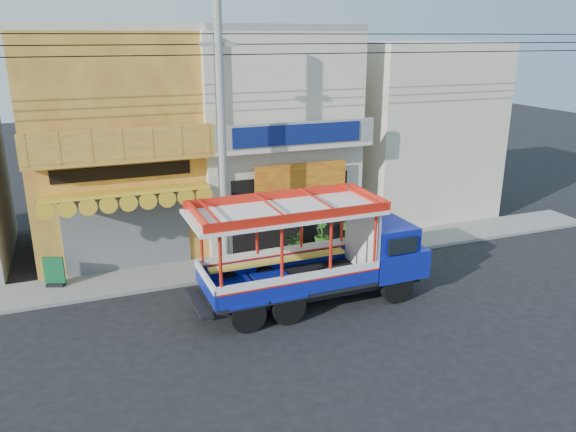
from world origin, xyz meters
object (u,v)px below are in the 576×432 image
(green_sign, at_px, (55,274))
(potted_plant_a, at_px, (295,241))
(utility_pole, at_px, (226,129))
(potted_plant_b, at_px, (349,233))
(songthaew_truck, at_px, (328,251))
(potted_plant_c, at_px, (322,234))

(green_sign, relative_size, potted_plant_a, 1.17)
(utility_pole, height_order, potted_plant_b, utility_pole)
(utility_pole, height_order, green_sign, utility_pole)
(green_sign, distance_m, potted_plant_a, 8.33)
(utility_pole, xyz_separation_m, green_sign, (-5.58, 1.02, -4.49))
(songthaew_truck, relative_size, potted_plant_a, 8.46)
(utility_pole, xyz_separation_m, songthaew_truck, (2.29, -2.83, -3.42))
(utility_pole, height_order, songthaew_truck, utility_pole)
(potted_plant_a, distance_m, potted_plant_c, 1.19)
(green_sign, height_order, potted_plant_c, potted_plant_c)
(utility_pole, xyz_separation_m, potted_plant_a, (2.75, 1.00, -4.49))
(potted_plant_a, bearing_deg, potted_plant_b, -63.78)
(songthaew_truck, height_order, green_sign, songthaew_truck)
(potted_plant_b, xyz_separation_m, potted_plant_c, (-1.05, 0.17, 0.06))
(green_sign, bearing_deg, songthaew_truck, -26.03)
(songthaew_truck, bearing_deg, potted_plant_c, 67.72)
(green_sign, bearing_deg, utility_pole, -10.37)
(utility_pole, relative_size, songthaew_truck, 3.88)
(utility_pole, relative_size, potted_plant_a, 32.81)
(potted_plant_a, height_order, potted_plant_c, potted_plant_c)
(potted_plant_c, bearing_deg, green_sign, -83.13)
(potted_plant_a, bearing_deg, green_sign, 116.82)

